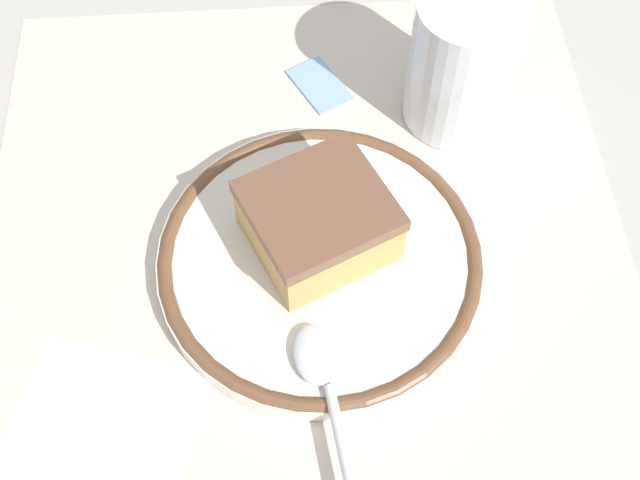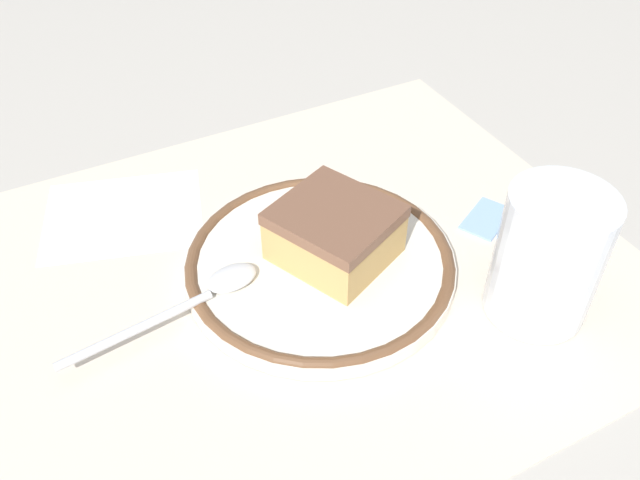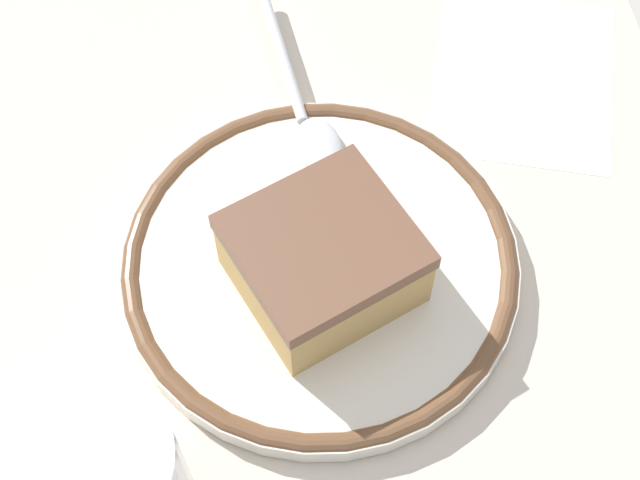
{
  "view_description": "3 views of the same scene",
  "coord_description": "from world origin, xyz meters",
  "px_view_note": "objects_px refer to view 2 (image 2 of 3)",
  "views": [
    {
      "loc": [
        0.22,
        -0.01,
        0.46
      ],
      "look_at": [
        -0.04,
        0.01,
        0.03
      ],
      "focal_mm": 45.23,
      "sensor_mm": 36.0,
      "label": 1
    },
    {
      "loc": [
        0.13,
        0.33,
        0.37
      ],
      "look_at": [
        -0.04,
        0.01,
        0.03
      ],
      "focal_mm": 37.04,
      "sensor_mm": 36.0,
      "label": 2
    },
    {
      "loc": [
        -0.28,
        0.04,
        0.44
      ],
      "look_at": [
        -0.04,
        0.01,
        0.03
      ],
      "focal_mm": 52.66,
      "sensor_mm": 36.0,
      "label": 3
    }
  ],
  "objects_px": {
    "spoon": "(202,297)",
    "cup": "(546,264)",
    "cake_slice": "(335,232)",
    "napkin": "(123,213)",
    "plate": "(320,263)",
    "sugar_packet": "(487,216)"
  },
  "relations": [
    {
      "from": "spoon",
      "to": "cup",
      "type": "bearing_deg",
      "value": 154.22
    },
    {
      "from": "cup",
      "to": "plate",
      "type": "bearing_deg",
      "value": -40.68
    },
    {
      "from": "cake_slice",
      "to": "cup",
      "type": "relative_size",
      "value": 1.06
    },
    {
      "from": "spoon",
      "to": "sugar_packet",
      "type": "distance_m",
      "value": 0.25
    },
    {
      "from": "cake_slice",
      "to": "spoon",
      "type": "distance_m",
      "value": 0.11
    },
    {
      "from": "napkin",
      "to": "sugar_packet",
      "type": "distance_m",
      "value": 0.31
    },
    {
      "from": "cup",
      "to": "sugar_packet",
      "type": "xyz_separation_m",
      "value": [
        -0.03,
        -0.1,
        -0.04
      ]
    },
    {
      "from": "cup",
      "to": "napkin",
      "type": "height_order",
      "value": "cup"
    },
    {
      "from": "plate",
      "to": "napkin",
      "type": "height_order",
      "value": "plate"
    },
    {
      "from": "plate",
      "to": "spoon",
      "type": "bearing_deg",
      "value": -0.0
    },
    {
      "from": "cup",
      "to": "napkin",
      "type": "bearing_deg",
      "value": -45.36
    },
    {
      "from": "cake_slice",
      "to": "spoon",
      "type": "height_order",
      "value": "cake_slice"
    },
    {
      "from": "plate",
      "to": "napkin",
      "type": "relative_size",
      "value": 1.58
    },
    {
      "from": "spoon",
      "to": "cup",
      "type": "distance_m",
      "value": 0.25
    },
    {
      "from": "napkin",
      "to": "sugar_packet",
      "type": "xyz_separation_m",
      "value": [
        -0.28,
        0.15,
        0.0
      ]
    },
    {
      "from": "cake_slice",
      "to": "napkin",
      "type": "relative_size",
      "value": 0.81
    },
    {
      "from": "plate",
      "to": "cup",
      "type": "xyz_separation_m",
      "value": [
        -0.12,
        0.11,
        0.04
      ]
    },
    {
      "from": "cake_slice",
      "to": "napkin",
      "type": "bearing_deg",
      "value": -46.66
    },
    {
      "from": "plate",
      "to": "spoon",
      "type": "height_order",
      "value": "spoon"
    },
    {
      "from": "cake_slice",
      "to": "napkin",
      "type": "distance_m",
      "value": 0.2
    },
    {
      "from": "cake_slice",
      "to": "napkin",
      "type": "height_order",
      "value": "cake_slice"
    },
    {
      "from": "plate",
      "to": "spoon",
      "type": "relative_size",
      "value": 1.36
    }
  ]
}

